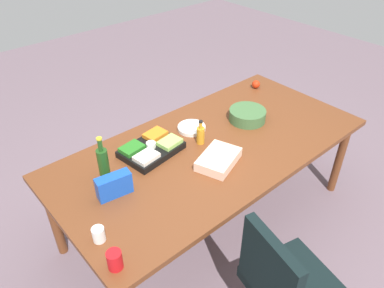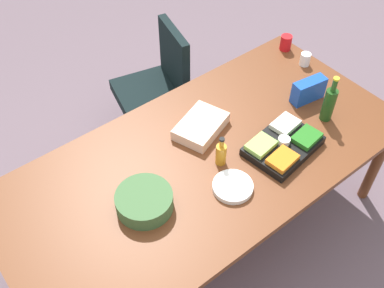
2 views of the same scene
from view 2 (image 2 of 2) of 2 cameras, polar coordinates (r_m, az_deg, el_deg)
The scene contains 12 objects.
ground_plane at distance 3.22m, azimuth 1.40°, elevation -10.59°, with size 10.00×10.00×0.00m, color #6B5862.
conference_table at distance 2.65m, azimuth 1.67°, elevation -2.53°, with size 2.40×1.17×0.77m.
office_chair at distance 3.59m, azimuth -4.51°, elevation 5.79°, with size 0.58×0.58×0.92m.
dressing_bottle at distance 2.53m, azimuth 3.64°, elevation -1.20°, with size 0.07×0.07×0.19m.
chip_bag_blue at distance 2.99m, azimuth 14.32°, elevation 6.51°, with size 0.22×0.08×0.15m, color blue.
wine_bottle at distance 2.86m, azimuth 16.72°, elevation 4.87°, with size 0.08×0.08×0.32m.
salad_bowl at distance 2.37m, azimuth -5.97°, elevation -7.11°, with size 0.30×0.30×0.09m, color #3F6639.
paper_cup at distance 3.29m, azimuth 13.93°, elevation 10.22°, with size 0.07×0.07×0.09m, color white.
paper_plate_stack at distance 2.46m, azimuth 5.10°, elevation -5.31°, with size 0.22×0.22×0.03m, color white.
sheet_cake at distance 2.72m, azimuth 1.11°, elevation 2.24°, with size 0.32×0.22×0.07m, color beige.
red_solo_cup at distance 3.40m, azimuth 11.62°, elevation 12.27°, with size 0.08×0.08×0.11m, color red.
veggie_tray at distance 2.67m, azimuth 11.30°, elevation -0.07°, with size 0.46×0.35×0.09m.
Camera 2 is at (-1.11, -1.29, 2.73)m, focal length 42.78 mm.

